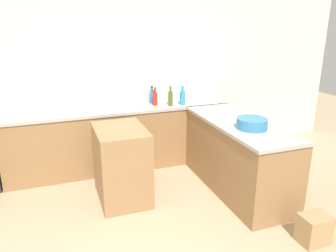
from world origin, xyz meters
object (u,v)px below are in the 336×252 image
wine_bottle_dark (152,95)px  water_bottle_blue (152,97)px  olive_oil_bottle (170,98)px  mixing_bowl (252,123)px  hot_sauce_bottle (155,98)px  island_table (122,164)px  paper_bag (314,229)px  dish_soap_bottle (182,97)px

wine_bottle_dark → water_bottle_blue: size_ratio=1.10×
wine_bottle_dark → olive_oil_bottle: (0.18, -0.35, 0.02)m
mixing_bowl → water_bottle_blue: (-0.73, 1.58, 0.03)m
hot_sauce_bottle → olive_oil_bottle: 0.23m
hot_sauce_bottle → island_table: bearing=-129.0°
mixing_bowl → water_bottle_blue: 1.74m
wine_bottle_dark → olive_oil_bottle: 0.39m
island_table → mixing_bowl: (1.44, -0.55, 0.53)m
olive_oil_bottle → paper_bag: size_ratio=0.98×
hot_sauce_bottle → olive_oil_bottle: size_ratio=0.91×
island_table → hot_sauce_bottle: hot_sauce_bottle is taller
island_table → olive_oil_bottle: (0.92, 0.79, 0.58)m
water_bottle_blue → island_table: bearing=-124.4°
water_bottle_blue → paper_bag: (0.89, -2.54, -0.86)m
hot_sauce_bottle → paper_bag: hot_sauce_bottle is taller
hot_sauce_bottle → olive_oil_bottle: olive_oil_bottle is taller
island_table → water_bottle_blue: (0.71, 1.03, 0.55)m
hot_sauce_bottle → mixing_bowl: bearing=-63.3°
mixing_bowl → dish_soap_bottle: size_ratio=1.24×
mixing_bowl → paper_bag: mixing_bowl is taller
island_table → olive_oil_bottle: bearing=40.5°
island_table → paper_bag: 2.22m
wine_bottle_dark → olive_oil_bottle: olive_oil_bottle is taller
island_table → hot_sauce_bottle: 1.28m
paper_bag → mixing_bowl: bearing=99.7°
dish_soap_bottle → island_table: bearing=-144.7°
mixing_bowl → hot_sauce_bottle: (-0.72, 1.44, 0.04)m
water_bottle_blue → dish_soap_bottle: 0.47m
mixing_bowl → wine_bottle_dark: size_ratio=1.45×
water_bottle_blue → dish_soap_bottle: bearing=-31.0°
island_table → wine_bottle_dark: (0.75, 1.14, 0.56)m
mixing_bowl → olive_oil_bottle: (-0.51, 1.34, 0.06)m
wine_bottle_dark → hot_sauce_bottle: (-0.03, -0.26, 0.01)m
island_table → paper_bag: size_ratio=3.02×
wine_bottle_dark → mixing_bowl: bearing=-67.8°
wine_bottle_dark → paper_bag: size_ratio=0.80×
water_bottle_blue → paper_bag: size_ratio=0.73×
wine_bottle_dark → dish_soap_bottle: size_ratio=0.85×
mixing_bowl → dish_soap_bottle: 1.38m
hot_sauce_bottle → dish_soap_bottle: size_ratio=0.94×
hot_sauce_bottle → paper_bag: (0.88, -2.39, -0.88)m
olive_oil_bottle → wine_bottle_dark: bearing=116.5°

